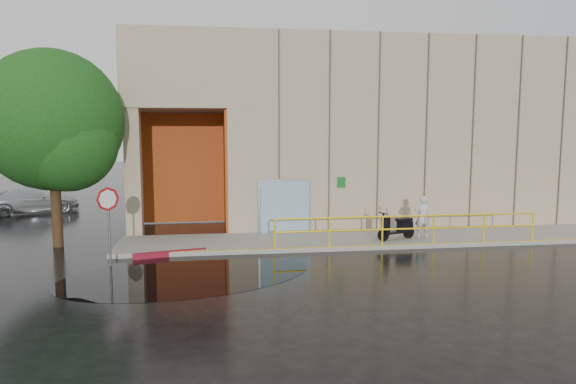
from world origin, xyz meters
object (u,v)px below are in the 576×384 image
stop_sign (108,208)px  red_curb (170,254)px  tree_near (56,126)px  scooter (397,220)px  person (422,217)px  car_c (32,201)px

stop_sign → red_curb: (1.72, 1.00, -1.70)m
red_curb → tree_near: bearing=154.1°
scooter → red_curb: scooter is taller
red_curb → tree_near: (-3.96, 1.93, 4.22)m
person → tree_near: size_ratio=0.23×
tree_near → red_curb: bearing=-25.9°
scooter → tree_near: bearing=156.0°
person → stop_sign: size_ratio=0.65×
stop_sign → tree_near: size_ratio=0.35×
scooter → tree_near: tree_near is taller
stop_sign → red_curb: 2.61m
scooter → red_curb: 8.19m
scooter → red_curb: size_ratio=0.69×
stop_sign → red_curb: stop_sign is taller
car_c → tree_near: tree_near is taller
scooter → tree_near: (-12.07, 1.09, 3.44)m
red_curb → stop_sign: bearing=-149.9°
person → tree_near: 13.58m
car_c → stop_sign: bearing=-172.9°
tree_near → scooter: bearing=-5.2°
red_curb → person: bearing=6.5°
stop_sign → car_c: (-5.97, 11.21, -1.16)m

